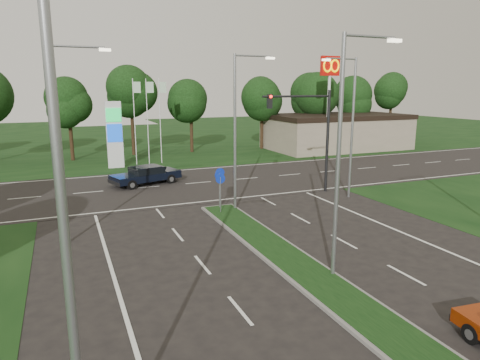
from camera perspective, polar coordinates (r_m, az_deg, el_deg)
name	(u,v)px	position (r m, az deg, el deg)	size (l,w,h in m)	color
verge_far	(126,140)	(62.74, -14.94, 5.21)	(160.00, 50.00, 0.02)	black
cross_road	(186,184)	(32.68, -7.25, -0.54)	(160.00, 12.00, 0.02)	black
median_kerb	(347,303)	(15.38, 14.11, -15.56)	(2.00, 26.00, 0.12)	slate
commercial_building	(336,132)	(52.73, 12.71, 6.27)	(16.00, 9.00, 4.00)	gray
streetlight_median_near	(344,146)	(15.99, 13.64, 4.48)	(2.53, 0.22, 9.00)	gray
streetlight_median_far	(238,125)	(24.72, -0.25, 7.41)	(2.53, 0.22, 9.00)	gray
streetlight_left_near	(78,223)	(7.06, -20.82, -5.43)	(2.53, 0.22, 9.00)	gray
streetlight_left_far	(64,135)	(20.86, -22.40, 5.63)	(2.53, 0.22, 9.00)	gray
streetlight_right_far	(350,121)	(28.61, 14.47, 7.67)	(2.53, 0.22, 9.00)	gray
traffic_signal	(312,126)	(29.37, 9.54, 7.16)	(5.10, 0.42, 7.00)	black
median_signs	(220,182)	(25.23, -2.69, -0.24)	(1.16, 1.76, 2.38)	gray
gas_pylon	(117,133)	(40.27, -16.11, 6.08)	(5.80, 1.26, 8.00)	silver
mcdonalds_sign	(330,80)	(46.89, 11.87, 12.95)	(2.20, 0.47, 10.40)	silver
treeline_far	(144,91)	(47.46, -12.65, 11.50)	(6.00, 6.00, 9.90)	black
navy_sedan	(146,175)	(32.93, -12.43, 0.69)	(5.41, 3.44, 1.38)	black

